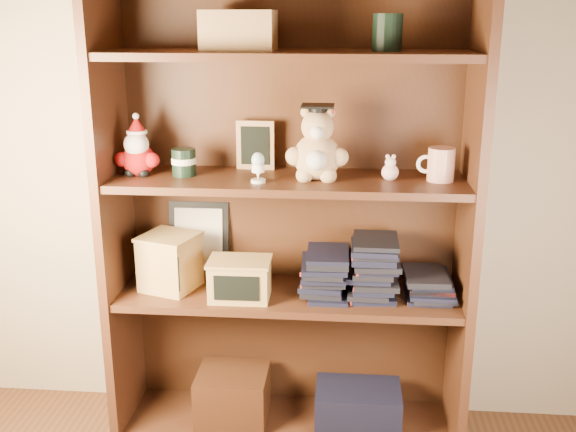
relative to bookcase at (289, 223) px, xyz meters
name	(u,v)px	position (x,y,z in m)	size (l,w,h in m)	color
room_envelope	(368,55)	(0.21, -1.36, 0.63)	(3.04, 3.04, 2.51)	#4D2E1A
bookcase	(289,223)	(0.00, 0.00, 0.00)	(1.20, 0.35, 1.60)	#432313
shelf_lower	(288,295)	(0.00, -0.05, -0.24)	(1.14, 0.33, 0.02)	#432313
shelf_upper	(288,181)	(0.00, -0.05, 0.16)	(1.14, 0.33, 0.02)	#432313
santa_plush	(138,152)	(-0.49, -0.06, 0.25)	(0.15, 0.11, 0.21)	#A50F0F
teachers_tin	(184,162)	(-0.34, -0.05, 0.22)	(0.08, 0.08, 0.09)	black
chalkboard_plaque	(255,146)	(-0.12, 0.06, 0.25)	(0.13, 0.07, 0.17)	#9E7547
egg_cup	(258,166)	(-0.08, -0.13, 0.22)	(0.05, 0.05, 0.10)	white
grad_teddy_bear	(317,150)	(0.10, -0.06, 0.26)	(0.20, 0.17, 0.24)	tan
pink_figurine	(390,170)	(0.33, -0.05, 0.20)	(0.05, 0.05, 0.09)	beige
teacher_mug	(440,164)	(0.49, -0.05, 0.22)	(0.12, 0.09, 0.11)	silver
certificate_frame	(199,239)	(-0.33, 0.09, -0.09)	(0.22, 0.06, 0.27)	black
treats_box	(170,261)	(-0.40, -0.05, -0.13)	(0.22, 0.22, 0.19)	tan
pencils_box	(240,279)	(-0.15, -0.12, -0.16)	(0.21, 0.15, 0.14)	tan
book_stack_left	(326,273)	(0.13, -0.05, -0.16)	(0.14, 0.20, 0.14)	black
book_stack_mid	(372,268)	(0.28, -0.05, -0.13)	(0.14, 0.20, 0.19)	black
book_stack_right	(428,283)	(0.47, -0.05, -0.18)	(0.14, 0.20, 0.10)	black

